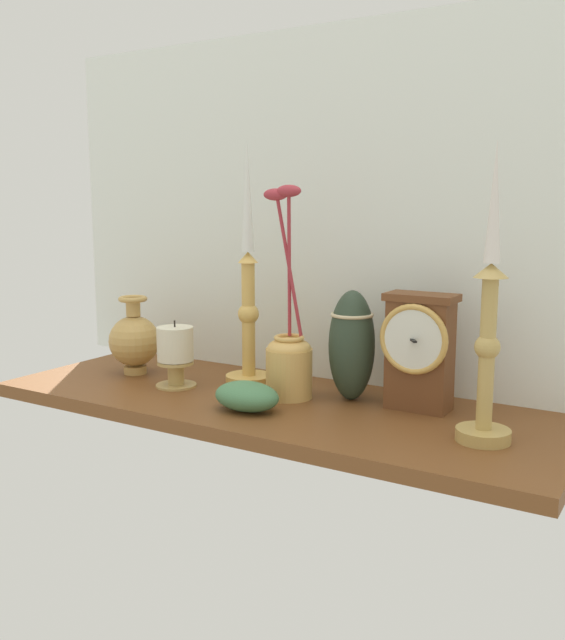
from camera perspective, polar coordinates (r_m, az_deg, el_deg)
ground_plane at (r=122.21cm, az=-0.81°, el=-6.96°), size 100.00×36.00×2.40cm
back_wall at (r=133.19cm, az=3.45°, el=9.09°), size 120.00×2.00×65.00cm
mantel_clock at (r=115.59cm, az=11.01°, el=-2.37°), size 11.37×8.36×19.08cm
candlestick_tall_left at (r=128.59cm, az=-2.79°, el=1.49°), size 8.61×8.61×45.12cm
candlestick_tall_center at (r=101.43cm, az=16.31°, el=-1.21°), size 7.76×7.76×41.80cm
brass_vase_bulbous at (r=141.15cm, az=-11.92°, el=-1.58°), size 9.92×9.92×15.42cm
brass_vase_jar at (r=120.91cm, az=0.51°, el=-2.79°), size 8.05×8.05×36.31cm
pillar_candle_front at (r=130.07cm, az=-8.68°, el=-2.65°), size 7.46×7.46×12.30cm
tall_ceramic_vase at (r=119.94cm, az=5.63°, el=-2.01°), size 7.88×7.88×18.93cm
ivy_sprig at (r=114.76cm, az=-2.81°, el=-6.20°), size 11.30×7.91×4.80cm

